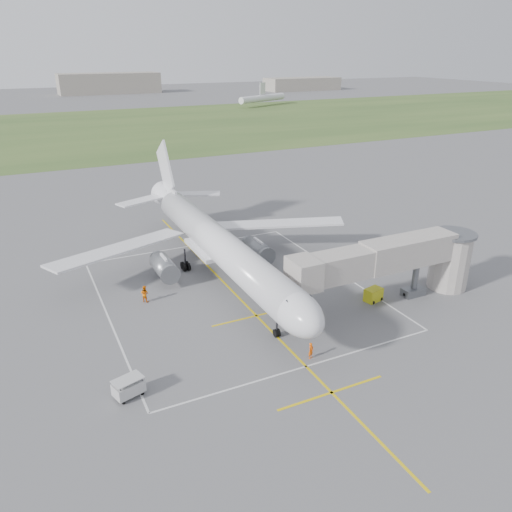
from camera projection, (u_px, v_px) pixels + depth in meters
name	position (u px, v px, depth m)	size (l,w,h in m)	color
ground	(220.00, 279.00, 60.39)	(700.00, 700.00, 0.00)	#58585A
grass_strip	(76.00, 131.00, 168.37)	(700.00, 120.00, 0.02)	#385525
apron_markings	(240.00, 299.00, 55.55)	(28.20, 60.00, 0.01)	#DDBB0D
airliner	(217.00, 243.00, 59.32)	(38.93, 46.75, 13.52)	silver
jet_bridge	(402.00, 260.00, 53.67)	(23.40, 5.00, 7.20)	gray
gpu_unit	(373.00, 295.00, 54.95)	(2.18, 1.73, 1.46)	gold
baggage_cart	(129.00, 387.00, 39.74)	(2.67, 2.04, 1.64)	#BABABA
ramp_worker_nose	(311.00, 351.00, 44.67)	(0.57, 0.37, 1.57)	#F65707
ramp_worker_wing	(145.00, 294.00, 54.67)	(0.93, 0.72, 1.91)	orange
distant_hangars	(10.00, 89.00, 272.18)	(345.00, 49.00, 12.00)	gray
distant_aircraft	(64.00, 110.00, 195.12)	(209.93, 44.34, 8.85)	silver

